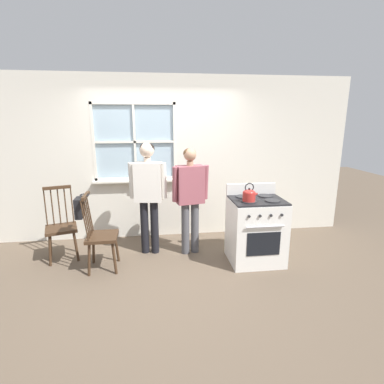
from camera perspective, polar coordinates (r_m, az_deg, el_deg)
name	(u,v)px	position (r m, az deg, el deg)	size (l,w,h in m)	color
ground_plane	(170,273)	(4.15, -4.20, -15.13)	(16.00, 16.00, 0.00)	brown
wall_back	(166,160)	(5.08, -5.02, 6.09)	(6.40, 0.16, 2.70)	silver
chair_by_window	(100,236)	(4.24, -17.05, -8.06)	(0.42, 0.43, 1.06)	#3D2819
chair_near_wall	(61,228)	(4.75, -23.65, -6.24)	(0.52, 0.50, 1.06)	#3D2819
person_elderly_left	(148,188)	(4.43, -8.34, 0.83)	(0.56, 0.27, 1.67)	black
person_teen_center	(190,192)	(4.39, -0.36, -0.03)	(0.56, 0.28, 1.60)	#4C4C51
stove	(256,230)	(4.37, 12.02, -7.04)	(0.73, 0.68, 1.08)	white
kettle	(249,195)	(4.03, 10.82, -0.52)	(0.21, 0.17, 0.25)	red
potted_plant	(138,175)	(5.03, -10.22, 3.12)	(0.16, 0.16, 0.30)	beige
handbag	(80,207)	(4.15, -20.64, -2.73)	(0.19, 0.22, 0.31)	black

